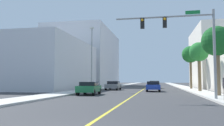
# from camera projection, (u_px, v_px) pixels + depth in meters

# --- Properties ---
(ground) EXTENTS (192.00, 192.00, 0.00)m
(ground) POSITION_uv_depth(u_px,v_px,m) (146.00, 88.00, 46.98)
(ground) COLOR #38383A
(sidewalk_left) EXTENTS (2.73, 168.00, 0.15)m
(sidewalk_left) POSITION_uv_depth(u_px,v_px,m) (109.00, 87.00, 48.43)
(sidewalk_left) COLOR beige
(sidewalk_left) RESTS_ON ground
(sidewalk_right) EXTENTS (2.73, 168.00, 0.15)m
(sidewalk_right) POSITION_uv_depth(u_px,v_px,m) (185.00, 88.00, 45.55)
(sidewalk_right) COLOR beige
(sidewalk_right) RESTS_ON ground
(lane_marking_center) EXTENTS (0.16, 144.00, 0.01)m
(lane_marking_center) POSITION_uv_depth(u_px,v_px,m) (146.00, 88.00, 46.98)
(lane_marking_center) COLOR yellow
(lane_marking_center) RESTS_ON ground
(building_left_near) EXTENTS (14.82, 19.84, 8.12)m
(building_left_near) POSITION_uv_depth(u_px,v_px,m) (39.00, 65.00, 39.63)
(building_left_near) COLOR silver
(building_left_near) RESTS_ON ground
(building_left_far) EXTENTS (14.99, 25.38, 14.98)m
(building_left_far) POSITION_uv_depth(u_px,v_px,m) (85.00, 59.00, 65.14)
(building_left_far) COLOR silver
(building_left_far) RESTS_ON ground
(traffic_signal_mast) EXTENTS (7.63, 0.36, 6.79)m
(traffic_signal_mast) POSITION_uv_depth(u_px,v_px,m) (185.00, 35.00, 18.11)
(traffic_signal_mast) COLOR gray
(traffic_signal_mast) RESTS_ON sidewalk_right
(street_lamp) EXTENTS (0.56, 0.28, 8.85)m
(street_lamp) POSITION_uv_depth(u_px,v_px,m) (92.00, 55.00, 32.76)
(street_lamp) COLOR gray
(street_lamp) RESTS_ON sidewalk_left
(palm_near) EXTENTS (2.76, 2.76, 6.34)m
(palm_near) POSITION_uv_depth(u_px,v_px,m) (217.00, 42.00, 21.44)
(palm_near) COLOR brown
(palm_near) RESTS_ON sidewalk_right
(palm_mid) EXTENTS (2.46, 2.46, 6.24)m
(palm_mid) POSITION_uv_depth(u_px,v_px,m) (199.00, 53.00, 29.94)
(palm_mid) COLOR brown
(palm_mid) RESTS_ON sidewalk_right
(palm_far) EXTENTS (2.75, 2.75, 7.00)m
(palm_far) POSITION_uv_depth(u_px,v_px,m) (190.00, 55.00, 38.44)
(palm_far) COLOR brown
(palm_far) RESTS_ON sidewalk_right
(car_gray) EXTENTS (1.95, 4.25, 1.37)m
(car_gray) POSITION_uv_depth(u_px,v_px,m) (113.00, 85.00, 36.49)
(car_gray) COLOR slate
(car_gray) RESTS_ON ground
(car_green) EXTENTS (1.98, 3.89, 1.35)m
(car_green) POSITION_uv_depth(u_px,v_px,m) (89.00, 88.00, 24.32)
(car_green) COLOR #196638
(car_green) RESTS_ON ground
(car_blue) EXTENTS (1.92, 4.04, 1.35)m
(car_blue) POSITION_uv_depth(u_px,v_px,m) (153.00, 86.00, 31.43)
(car_blue) COLOR #1E389E
(car_blue) RESTS_ON ground
(car_yellow) EXTENTS (2.04, 4.50, 1.39)m
(car_yellow) POSITION_uv_depth(u_px,v_px,m) (154.00, 84.00, 43.56)
(car_yellow) COLOR gold
(car_yellow) RESTS_ON ground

